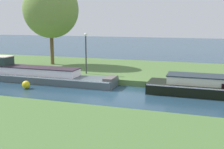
{
  "coord_description": "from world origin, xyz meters",
  "views": [
    {
      "loc": [
        5.09,
        -15.99,
        4.39
      ],
      "look_at": [
        -0.63,
        1.2,
        0.9
      ],
      "focal_mm": 44.58,
      "sensor_mm": 36.0,
      "label": 1
    }
  ],
  "objects_px": {
    "lamp_post": "(86,48)",
    "slate_narrowboat": "(40,75)",
    "black_barge": "(195,86)",
    "mooring_post_near": "(169,76)",
    "channel_buoy": "(26,85)",
    "willow_tree_left": "(50,10)"
  },
  "relations": [
    {
      "from": "black_barge",
      "to": "channel_buoy",
      "type": "height_order",
      "value": "black_barge"
    },
    {
      "from": "black_barge",
      "to": "mooring_post_near",
      "type": "height_order",
      "value": "black_barge"
    },
    {
      "from": "channel_buoy",
      "to": "black_barge",
      "type": "bearing_deg",
      "value": 10.88
    },
    {
      "from": "black_barge",
      "to": "channel_buoy",
      "type": "bearing_deg",
      "value": -169.12
    },
    {
      "from": "slate_narrowboat",
      "to": "lamp_post",
      "type": "bearing_deg",
      "value": 39.44
    },
    {
      "from": "black_barge",
      "to": "slate_narrowboat",
      "type": "height_order",
      "value": "slate_narrowboat"
    },
    {
      "from": "black_barge",
      "to": "mooring_post_near",
      "type": "bearing_deg",
      "value": 137.72
    },
    {
      "from": "black_barge",
      "to": "lamp_post",
      "type": "relative_size",
      "value": 1.69
    },
    {
      "from": "slate_narrowboat",
      "to": "willow_tree_left",
      "type": "relative_size",
      "value": 1.4
    },
    {
      "from": "slate_narrowboat",
      "to": "mooring_post_near",
      "type": "xyz_separation_m",
      "value": [
        9.11,
        1.59,
        0.19
      ]
    },
    {
      "from": "slate_narrowboat",
      "to": "channel_buoy",
      "type": "relative_size",
      "value": 20.19
    },
    {
      "from": "slate_narrowboat",
      "to": "mooring_post_near",
      "type": "relative_size",
      "value": 16.94
    },
    {
      "from": "black_barge",
      "to": "slate_narrowboat",
      "type": "relative_size",
      "value": 0.5
    },
    {
      "from": "slate_narrowboat",
      "to": "lamp_post",
      "type": "relative_size",
      "value": 3.41
    },
    {
      "from": "slate_narrowboat",
      "to": "channel_buoy",
      "type": "distance_m",
      "value": 2.07
    },
    {
      "from": "lamp_post",
      "to": "mooring_post_near",
      "type": "bearing_deg",
      "value": -5.73
    },
    {
      "from": "black_barge",
      "to": "mooring_post_near",
      "type": "xyz_separation_m",
      "value": [
        -1.75,
        1.59,
        0.18
      ]
    },
    {
      "from": "slate_narrowboat",
      "to": "channel_buoy",
      "type": "xyz_separation_m",
      "value": [
        0.25,
        -2.04,
        -0.26
      ]
    },
    {
      "from": "willow_tree_left",
      "to": "black_barge",
      "type": "bearing_deg",
      "value": -23.18
    },
    {
      "from": "lamp_post",
      "to": "slate_narrowboat",
      "type": "bearing_deg",
      "value": -140.56
    },
    {
      "from": "willow_tree_left",
      "to": "lamp_post",
      "type": "xyz_separation_m",
      "value": [
        4.93,
        -3.37,
        -3.05
      ]
    },
    {
      "from": "black_barge",
      "to": "slate_narrowboat",
      "type": "distance_m",
      "value": 10.86
    }
  ]
}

